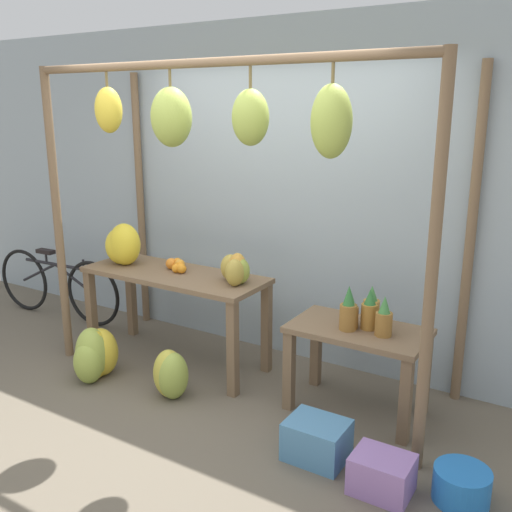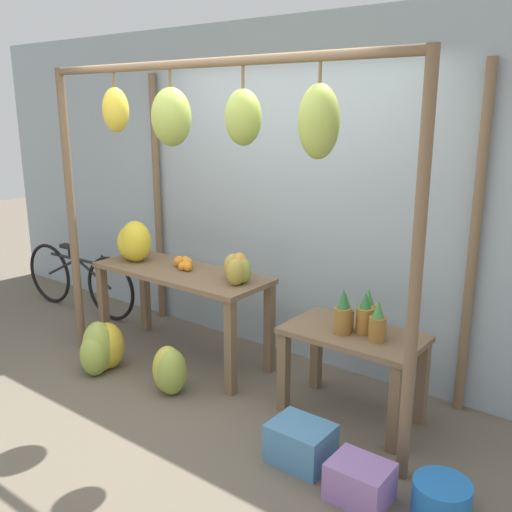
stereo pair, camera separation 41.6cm
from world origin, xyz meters
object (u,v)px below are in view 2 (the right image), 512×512
object	(u,v)px
papaya_pile	(238,269)
banana_pile_on_table	(135,242)
parked_bicycle	(79,279)
fruit_crate_white	(301,443)
blue_bucket	(441,498)
fruit_crate_purple	(360,482)
pineapple_cluster	(358,316)
banana_pile_ground_left	(101,348)
orange_pile	(184,263)
banana_pile_ground_right	(170,371)

from	to	relation	value
papaya_pile	banana_pile_on_table	bearing A→B (deg)	-177.74
parked_bicycle	fruit_crate_white	bearing A→B (deg)	-13.79
blue_bucket	fruit_crate_purple	distance (m)	0.43
pineapple_cluster	blue_bucket	world-z (taller)	pineapple_cluster
pineapple_cluster	banana_pile_ground_left	distance (m)	2.16
fruit_crate_purple	banana_pile_on_table	bearing A→B (deg)	164.73
banana_pile_on_table	pineapple_cluster	world-z (taller)	banana_pile_on_table
blue_bucket	papaya_pile	size ratio (longest dim) A/B	1.02
pineapple_cluster	papaya_pile	distance (m)	1.05
banana_pile_ground_left	parked_bicycle	bearing A→B (deg)	150.38
fruit_crate_white	blue_bucket	xyz separation A→B (m)	(0.85, 0.06, -0.03)
papaya_pile	blue_bucket	bearing A→B (deg)	-17.64
orange_pile	pineapple_cluster	xyz separation A→B (m)	(1.66, -0.04, -0.08)
parked_bicycle	papaya_pile	xyz separation A→B (m)	(2.30, -0.16, 0.55)
orange_pile	banana_pile_ground_left	bearing A→B (deg)	-117.08
orange_pile	blue_bucket	world-z (taller)	orange_pile
pineapple_cluster	banana_pile_on_table	bearing A→B (deg)	-178.79
blue_bucket	banana_pile_on_table	bearing A→B (deg)	169.58
banana_pile_ground_right	parked_bicycle	xyz separation A→B (m)	(-2.07, 0.70, 0.16)
banana_pile_ground_left	fruit_crate_white	distance (m)	1.98
fruit_crate_white	parked_bicycle	xyz separation A→B (m)	(-3.33, 0.82, 0.22)
banana_pile_ground_left	fruit_crate_white	bearing A→B (deg)	-1.44
blue_bucket	fruit_crate_white	bearing A→B (deg)	-175.85
fruit_crate_white	fruit_crate_purple	bearing A→B (deg)	-12.20
orange_pile	fruit_crate_purple	size ratio (longest dim) A/B	0.72
orange_pile	banana_pile_ground_left	distance (m)	0.97
banana_pile_on_table	banana_pile_ground_left	xyz separation A→B (m)	(0.18, -0.57, -0.76)
papaya_pile	fruit_crate_purple	distance (m)	1.84
banana_pile_ground_right	papaya_pile	world-z (taller)	papaya_pile
banana_pile_on_table	parked_bicycle	bearing A→B (deg)	170.21
parked_bicycle	banana_pile_on_table	bearing A→B (deg)	-9.79
orange_pile	banana_pile_ground_right	size ratio (longest dim) A/B	0.63
banana_pile_ground_left	blue_bucket	size ratio (longest dim) A/B	1.49
pineapple_cluster	papaya_pile	world-z (taller)	papaya_pile
banana_pile_on_table	papaya_pile	distance (m)	1.13
banana_pile_ground_right	fruit_crate_white	distance (m)	1.26
fruit_crate_purple	pineapple_cluster	bearing A→B (deg)	119.93
papaya_pile	fruit_crate_purple	xyz separation A→B (m)	(1.48, -0.76, -0.79)
parked_bicycle	fruit_crate_purple	distance (m)	3.90
orange_pile	pineapple_cluster	world-z (taller)	pineapple_cluster
blue_bucket	fruit_crate_purple	xyz separation A→B (m)	(-0.40, -0.16, 0.02)
banana_pile_on_table	fruit_crate_purple	distance (m)	2.84
fruit_crate_purple	orange_pile	bearing A→B (deg)	159.06
papaya_pile	fruit_crate_purple	bearing A→B (deg)	-27.10
pineapple_cluster	fruit_crate_purple	size ratio (longest dim) A/B	1.12
banana_pile_ground_right	blue_bucket	world-z (taller)	banana_pile_ground_right
fruit_crate_purple	banana_pile_ground_right	bearing A→B (deg)	172.72
banana_pile_ground_right	blue_bucket	size ratio (longest dim) A/B	1.21
fruit_crate_white	fruit_crate_purple	xyz separation A→B (m)	(0.45, -0.10, -0.01)
banana_pile_ground_right	fruit_crate_white	bearing A→B (deg)	-5.48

